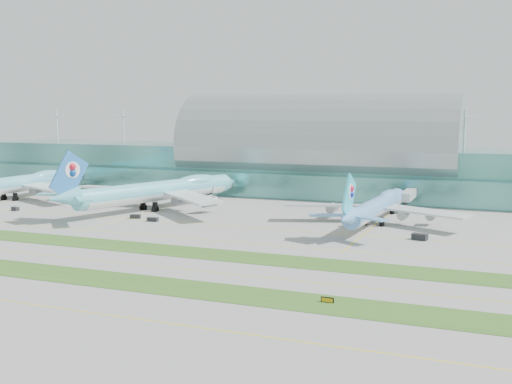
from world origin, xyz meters
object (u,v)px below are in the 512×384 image
at_px(airliner_b, 159,190).
at_px(taxiway_sign_east, 327,300).
at_px(airliner_a, 17,183).
at_px(terminal, 319,160).
at_px(airliner_c, 377,206).

distance_m(airliner_b, taxiway_sign_east, 124.93).
xyz_separation_m(airliner_a, airliner_b, (67.30, -2.37, 0.59)).
height_order(terminal, airliner_c, terminal).
bearing_deg(airliner_b, airliner_c, 18.38).
bearing_deg(airliner_c, terminal, 123.41).
relative_size(airliner_c, taxiway_sign_east, 27.03).
bearing_deg(airliner_c, taxiway_sign_east, -81.19).
distance_m(terminal, taxiway_sign_east, 163.05).
xyz_separation_m(airliner_b, taxiway_sign_east, (87.57, -88.85, -6.63)).
height_order(airliner_a, airliner_b, airliner_b).
distance_m(airliner_a, airliner_c, 146.93).
xyz_separation_m(terminal, taxiway_sign_east, (46.84, -155.57, -13.70)).
relative_size(terminal, airliner_b, 4.16).
relative_size(airliner_a, airliner_b, 0.95).
height_order(airliner_a, taxiway_sign_east, airliner_a).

